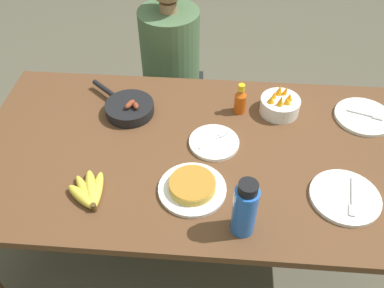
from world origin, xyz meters
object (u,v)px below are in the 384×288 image
at_px(banana_bunch, 89,192).
at_px(empty_plate_near_front, 214,142).
at_px(empty_plate_far_left, 345,197).
at_px(water_bottle, 245,209).
at_px(skillet, 129,108).
at_px(empty_plate_far_right, 364,117).
at_px(hot_sauce_bottle, 240,100).
at_px(frittata_plate_center, 192,187).
at_px(person_figure, 172,85).
at_px(fruit_bowl_mango, 280,105).

height_order(banana_bunch, empty_plate_near_front, banana_bunch).
xyz_separation_m(empty_plate_far_left, water_bottle, (-0.38, -0.16, 0.11)).
relative_size(skillet, empty_plate_far_left, 1.23).
xyz_separation_m(skillet, empty_plate_far_left, (0.89, -0.42, -0.02)).
xyz_separation_m(empty_plate_near_front, empty_plate_far_right, (0.66, 0.22, -0.00)).
xyz_separation_m(skillet, empty_plate_near_front, (0.39, -0.17, -0.02)).
bearing_deg(banana_bunch, empty_plate_near_front, 34.30).
relative_size(empty_plate_near_front, empty_plate_far_right, 0.82).
xyz_separation_m(empty_plate_near_front, hot_sauce_bottle, (0.11, 0.22, 0.06)).
bearing_deg(empty_plate_far_left, hot_sauce_bottle, 129.66).
distance_m(frittata_plate_center, empty_plate_far_left, 0.57).
relative_size(skillet, empty_plate_near_front, 1.52).
relative_size(empty_plate_far_left, person_figure, 0.21).
distance_m(empty_plate_near_front, hot_sauce_bottle, 0.25).
height_order(fruit_bowl_mango, water_bottle, water_bottle).
bearing_deg(water_bottle, frittata_plate_center, 140.45).
bearing_deg(fruit_bowl_mango, empty_plate_far_right, -2.10).
relative_size(water_bottle, person_figure, 0.20).
xyz_separation_m(water_bottle, person_figure, (-0.38, 1.14, -0.37)).
distance_m(banana_bunch, skillet, 0.48).
xyz_separation_m(frittata_plate_center, empty_plate_near_front, (0.07, 0.26, -0.01)).
bearing_deg(empty_plate_far_left, empty_plate_far_right, 70.10).
distance_m(frittata_plate_center, person_figure, 1.04).
bearing_deg(empty_plate_far_right, skillet, -177.66).
bearing_deg(banana_bunch, frittata_plate_center, 7.86).
height_order(frittata_plate_center, empty_plate_far_right, frittata_plate_center).
xyz_separation_m(skillet, empty_plate_far_right, (1.05, 0.04, -0.02)).
bearing_deg(hot_sauce_bottle, fruit_bowl_mango, 3.45).
bearing_deg(frittata_plate_center, fruit_bowl_mango, 53.56).
relative_size(empty_plate_far_left, hot_sauce_bottle, 1.73).
xyz_separation_m(empty_plate_near_front, water_bottle, (0.11, -0.41, 0.11)).
height_order(banana_bunch, water_bottle, water_bottle).
xyz_separation_m(empty_plate_far_left, person_figure, (-0.77, 0.98, -0.26)).
bearing_deg(frittata_plate_center, empty_plate_near_front, 74.24).
bearing_deg(empty_plate_near_front, frittata_plate_center, -105.76).
xyz_separation_m(empty_plate_far_right, hot_sauce_bottle, (-0.56, 0.00, 0.06)).
height_order(skillet, empty_plate_near_front, skillet).
bearing_deg(person_figure, empty_plate_far_left, -51.94).
xyz_separation_m(banana_bunch, person_figure, (0.18, 1.04, -0.27)).
height_order(fruit_bowl_mango, hot_sauce_bottle, hot_sauce_bottle).
distance_m(fruit_bowl_mango, water_bottle, 0.66).
relative_size(empty_plate_near_front, fruit_bowl_mango, 1.19).
relative_size(banana_bunch, water_bottle, 0.82).
bearing_deg(person_figure, empty_plate_far_right, -28.78).
relative_size(frittata_plate_center, empty_plate_near_front, 1.22).
distance_m(empty_plate_far_right, hot_sauce_bottle, 0.56).
xyz_separation_m(banana_bunch, skillet, (0.06, 0.48, 0.01)).
distance_m(empty_plate_near_front, empty_plate_far_right, 0.70).
bearing_deg(water_bottle, hot_sauce_bottle, 90.61).
bearing_deg(banana_bunch, skillet, 82.99).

